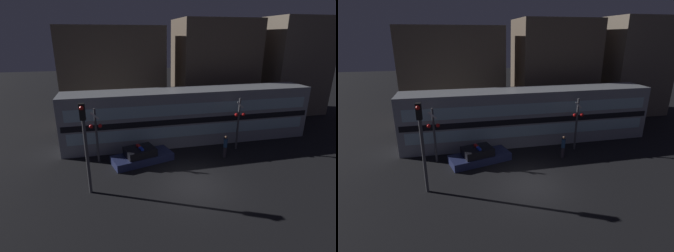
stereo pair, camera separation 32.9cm
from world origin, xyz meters
The scene contains 10 objects.
ground_plane centered at (0.00, 0.00, 0.00)m, with size 120.00×120.00×0.00m, color black.
train centered at (1.85, 7.00, 2.26)m, with size 20.77×2.87×4.52m.
police_car centered at (-2.73, 3.83, 0.44)m, with size 4.64×2.85×1.22m.
pedestrian centered at (3.46, 3.18, 0.88)m, with size 0.29×0.29×1.72m.
crossing_signal_near centered at (5.01, 4.36, 2.37)m, with size 0.88×0.37×4.18m.
crossing_signal_far centered at (-5.78, 4.44, 2.28)m, with size 0.88×0.37×4.02m.
traffic_light_corner centered at (-6.17, 0.56, 3.27)m, with size 0.30×0.46×5.36m.
building_left centered at (-4.07, 14.63, 4.82)m, with size 10.38×4.12×9.63m.
building_center centered at (7.02, 14.75, 5.19)m, with size 8.40×6.16×10.38m.
building_right centered at (16.41, 13.37, 5.35)m, with size 6.68×4.82×10.69m.
Camera 1 is at (-4.76, -13.34, 8.71)m, focal length 28.00 mm.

